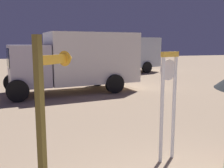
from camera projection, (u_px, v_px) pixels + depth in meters
standing_clock at (168, 95)px, 5.00m from camera, size 0.43×0.21×2.19m
arrow_sign at (52, 92)px, 3.92m from camera, size 0.75×0.77×2.47m
box_truck_near at (78, 60)px, 12.35m from camera, size 6.49×3.24×2.86m
box_truck_far at (123, 54)px, 20.18m from camera, size 7.12×4.12×2.81m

